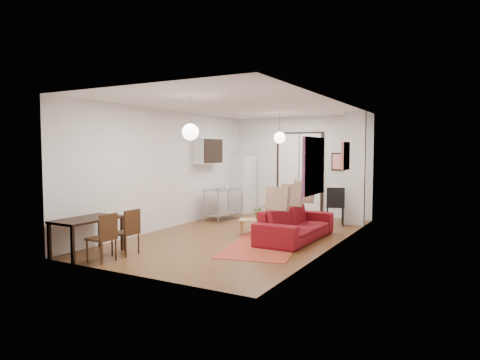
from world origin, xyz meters
The scene contains 27 objects.
floor centered at (0.00, 0.00, 0.00)m, with size 7.00×7.00×0.00m, color brown.
ceiling centered at (0.00, 0.00, 2.90)m, with size 4.20×7.00×0.02m, color white.
wall_back centered at (0.00, 3.50, 1.45)m, with size 4.20×0.02×2.90m, color silver.
wall_front centered at (0.00, -3.50, 1.45)m, with size 4.20×0.02×2.90m, color silver.
wall_left centered at (-2.10, 0.00, 1.45)m, with size 0.02×7.00×2.90m, color silver.
wall_right centered at (2.10, 0.00, 1.45)m, with size 0.02×7.00×2.90m, color silver.
double_doors centered at (0.00, 3.46, 1.20)m, with size 1.44×0.06×2.50m, color white.
stub_partition centered at (1.85, 2.55, 1.45)m, with size 0.50×0.10×2.90m, color silver.
wall_cabinet centered at (-1.92, 1.50, 1.90)m, with size 0.35×1.00×0.70m, color silver.
painting_popart centered at (2.08, -1.25, 1.65)m, with size 0.05×1.00×1.00m, color red.
painting_abstract centered at (2.08, 0.80, 1.80)m, with size 0.05×0.50×0.60m, color beige.
poster_back centered at (1.15, 3.47, 1.60)m, with size 0.40×0.03×0.50m, color red.
print_left centered at (-2.07, 2.00, 1.95)m, with size 0.03×0.44×0.54m, color olive.
pendant_back centered at (0.00, 2.00, 2.25)m, with size 0.30×0.30×0.80m.
pendant_front centered at (0.00, -2.00, 2.25)m, with size 0.30×0.30×0.80m.
kilim_rug centered at (0.73, -0.17, 0.00)m, with size 1.34×3.58×0.01m, color #AD402B.
sofa centered at (1.19, 0.18, 0.34)m, with size 0.92×2.35×0.69m, color maroon.
coffee_table centered at (0.19, 0.27, 0.30)m, with size 0.88×0.69×0.34m.
potted_plant centered at (0.29, 0.27, 0.51)m, with size 0.26×0.30×0.34m, color #31622C.
kitchen_counter centered at (-1.56, 1.71, 0.55)m, with size 0.70×1.19×0.87m.
bowl centered at (-1.56, 1.41, 0.89)m, with size 0.20×0.20×0.05m, color white.
soap_bottle centered at (-1.61, 1.96, 0.96)m, with size 0.08×0.08×0.18m, color teal.
fridge centered at (-1.75, 3.15, 0.87)m, with size 0.62×0.62×1.75m, color silver.
dining_table centered at (-1.67, -2.93, 0.60)m, with size 0.72×1.23×0.68m.
dining_chair_near centered at (-1.07, -2.49, 0.48)m, with size 0.41×0.57×0.84m.
dining_chair_far centered at (-1.07, -3.07, 0.48)m, with size 0.41×0.57×0.84m.
black_side_chair centered at (1.39, 2.50, 0.58)m, with size 0.57×0.58×0.98m.
Camera 1 is at (4.55, -8.35, 1.92)m, focal length 32.00 mm.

